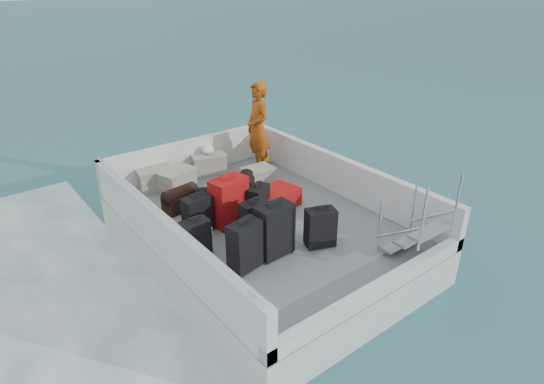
{
  "coord_description": "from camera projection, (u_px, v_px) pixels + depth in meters",
  "views": [
    {
      "loc": [
        -3.85,
        -5.22,
        4.31
      ],
      "look_at": [
        0.3,
        0.12,
        1.0
      ],
      "focal_mm": 30.0,
      "sensor_mm": 36.0,
      "label": 1
    }
  ],
  "objects": [
    {
      "name": "suitcase_8",
      "position": [
        275.0,
        199.0,
        7.76
      ],
      "size": [
        0.9,
        0.68,
        0.32
      ],
      "primitive_type": "cube",
      "rotation": [
        0.0,
        0.0,
        1.76
      ],
      "color": "#9E0C11",
      "rests_on": "deck"
    },
    {
      "name": "suitcase_5",
      "position": [
        229.0,
        202.0,
        7.18
      ],
      "size": [
        0.62,
        0.44,
        0.79
      ],
      "primitive_type": "cube",
      "rotation": [
        0.0,
        0.0,
        0.17
      ],
      "color": "#9E0C11",
      "rests_on": "deck"
    },
    {
      "name": "suitcase_3",
      "position": [
        274.0,
        231.0,
        6.37
      ],
      "size": [
        0.54,
        0.32,
        0.8
      ],
      "primitive_type": "cube",
      "rotation": [
        0.0,
        0.0,
        0.03
      ],
      "color": "black",
      "rests_on": "deck"
    },
    {
      "name": "deck_fittings",
      "position": [
        291.0,
        201.0,
        7.24
      ],
      "size": [
        3.6,
        5.0,
        0.9
      ],
      "color": "silver",
      "rests_on": "deck"
    },
    {
      "name": "white_bag",
      "position": [
        208.0,
        151.0,
        8.97
      ],
      "size": [
        0.24,
        0.24,
        0.18
      ],
      "primitive_type": "ellipsoid",
      "color": "white",
      "rests_on": "crate_2"
    },
    {
      "name": "duffel_0",
      "position": [
        181.0,
        201.0,
        7.72
      ],
      "size": [
        0.63,
        0.39,
        0.32
      ],
      "primitive_type": null,
      "rotation": [
        0.0,
        0.0,
        0.16
      ],
      "color": "black",
      "rests_on": "deck"
    },
    {
      "name": "ground",
      "position": [
        262.0,
        252.0,
        7.72
      ],
      "size": [
        160.0,
        160.0,
        0.0
      ],
      "primitive_type": "plane",
      "color": "#195857",
      "rests_on": "ground"
    },
    {
      "name": "suitcase_6",
      "position": [
        320.0,
        228.0,
        6.63
      ],
      "size": [
        0.49,
        0.4,
        0.6
      ],
      "primitive_type": "cube",
      "rotation": [
        0.0,
        0.0,
        -0.38
      ],
      "color": "black",
      "rests_on": "deck"
    },
    {
      "name": "crate_1",
      "position": [
        177.0,
        181.0,
        8.39
      ],
      "size": [
        0.71,
        0.58,
        0.37
      ],
      "primitive_type": "cube",
      "rotation": [
        0.0,
        0.0,
        0.29
      ],
      "color": "gray",
      "rests_on": "deck"
    },
    {
      "name": "suitcase_1",
      "position": [
        196.0,
        240.0,
        6.35
      ],
      "size": [
        0.4,
        0.24,
        0.59
      ],
      "primitive_type": "cube",
      "rotation": [
        0.0,
        0.0,
        -0.03
      ],
      "color": "black",
      "rests_on": "deck"
    },
    {
      "name": "duffel_2",
      "position": [
        246.0,
        187.0,
        8.19
      ],
      "size": [
        0.56,
        0.59,
        0.32
      ],
      "primitive_type": null,
      "rotation": [
        0.0,
        0.0,
        0.89
      ],
      "color": "black",
      "rests_on": "deck"
    },
    {
      "name": "ferry_hull",
      "position": [
        262.0,
        237.0,
        7.58
      ],
      "size": [
        3.6,
        5.0,
        0.6
      ],
      "primitive_type": "cube",
      "color": "silver",
      "rests_on": "ground"
    },
    {
      "name": "suitcase_0",
      "position": [
        245.0,
        246.0,
        6.08
      ],
      "size": [
        0.51,
        0.34,
        0.72
      ],
      "primitive_type": "cube",
      "rotation": [
        0.0,
        0.0,
        0.18
      ],
      "color": "black",
      "rests_on": "deck"
    },
    {
      "name": "crate_0",
      "position": [
        156.0,
        179.0,
        8.46
      ],
      "size": [
        0.68,
        0.51,
        0.38
      ],
      "primitive_type": "cube",
      "rotation": [
        0.0,
        0.0,
        -0.14
      ],
      "color": "gray",
      "rests_on": "deck"
    },
    {
      "name": "suitcase_2",
      "position": [
        197.0,
        215.0,
        6.96
      ],
      "size": [
        0.44,
        0.28,
        0.61
      ],
      "primitive_type": "cube",
      "rotation": [
        0.0,
        0.0,
        0.05
      ],
      "color": "black",
      "rests_on": "deck"
    },
    {
      "name": "duffel_1",
      "position": [
        211.0,
        201.0,
        7.7
      ],
      "size": [
        0.57,
        0.51,
        0.32
      ],
      "primitive_type": null,
      "rotation": [
        0.0,
        0.0,
        -0.56
      ],
      "color": "black",
      "rests_on": "deck"
    },
    {
      "name": "yellow_bag",
      "position": [
        264.0,
        159.0,
        9.53
      ],
      "size": [
        0.28,
        0.26,
        0.22
      ],
      "primitive_type": "ellipsoid",
      "color": "yellow",
      "rests_on": "deck"
    },
    {
      "name": "deck",
      "position": [
        262.0,
        221.0,
        7.45
      ],
      "size": [
        3.3,
        4.7,
        0.02
      ],
      "primitive_type": "cube",
      "color": "slate",
      "rests_on": "ferry_hull"
    },
    {
      "name": "crate_2",
      "position": [
        209.0,
        164.0,
        9.09
      ],
      "size": [
        0.73,
        0.6,
        0.38
      ],
      "primitive_type": "cube",
      "rotation": [
        0.0,
        0.0,
        -0.29
      ],
      "color": "gray",
      "rests_on": "deck"
    },
    {
      "name": "suitcase_4",
      "position": [
        254.0,
        220.0,
        6.83
      ],
      "size": [
        0.42,
        0.26,
        0.6
      ],
      "primitive_type": "cube",
      "rotation": [
        0.0,
        0.0,
        0.05
      ],
      "color": "black",
      "rests_on": "deck"
    },
    {
      "name": "crate_3",
      "position": [
        258.0,
        177.0,
        8.6
      ],
      "size": [
        0.54,
        0.38,
        0.32
      ],
      "primitive_type": "cube",
      "rotation": [
        0.0,
        0.0,
        -0.03
      ],
      "color": "gray",
      "rests_on": "deck"
    },
    {
      "name": "passenger",
      "position": [
        258.0,
        128.0,
        8.88
      ],
      "size": [
        0.56,
        0.74,
        1.81
      ],
      "primitive_type": "imported",
      "rotation": [
        0.0,
        0.0,
        -1.77
      ],
      "color": "#DC5E14",
      "rests_on": "deck"
    },
    {
      "name": "suitcase_7",
      "position": [
        258.0,
        203.0,
        7.37
      ],
      "size": [
        0.47,
        0.39,
        0.58
      ],
      "primitive_type": "cube",
      "rotation": [
        0.0,
        0.0,
        0.46
      ],
      "color": "black",
      "rests_on": "deck"
    }
  ]
}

